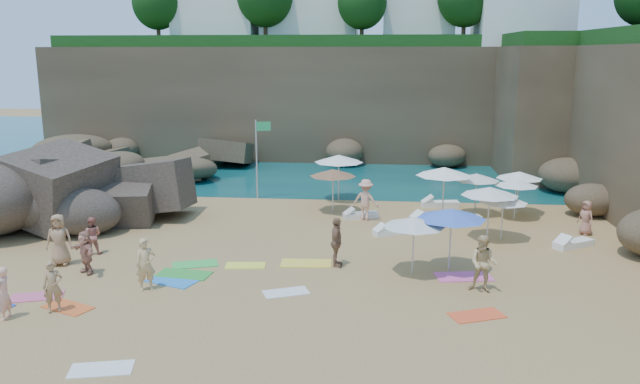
# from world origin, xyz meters

# --- Properties ---
(ground) EXTENTS (120.00, 120.00, 0.00)m
(ground) POSITION_xyz_m (0.00, 0.00, 0.00)
(ground) COLOR tan
(ground) RESTS_ON ground
(seawater) EXTENTS (120.00, 120.00, 0.00)m
(seawater) POSITION_xyz_m (0.00, 30.00, 0.00)
(seawater) COLOR #0C4751
(seawater) RESTS_ON ground
(cliff_back) EXTENTS (44.00, 8.00, 8.00)m
(cliff_back) POSITION_xyz_m (2.00, 25.00, 4.00)
(cliff_back) COLOR brown
(cliff_back) RESTS_ON ground
(cliff_corner) EXTENTS (10.00, 12.00, 8.00)m
(cliff_corner) POSITION_xyz_m (17.00, 20.00, 4.00)
(cliff_corner) COLOR brown
(cliff_corner) RESTS_ON ground
(rock_promontory) EXTENTS (12.00, 7.00, 2.00)m
(rock_promontory) POSITION_xyz_m (-11.00, 16.00, 0.00)
(rock_promontory) COLOR brown
(rock_promontory) RESTS_ON ground
(clifftop_buildings) EXTENTS (28.48, 9.48, 7.00)m
(clifftop_buildings) POSITION_xyz_m (2.96, 25.79, 11.24)
(clifftop_buildings) COLOR white
(clifftop_buildings) RESTS_ON cliff_back
(marina_masts) EXTENTS (3.10, 0.10, 6.00)m
(marina_masts) POSITION_xyz_m (-16.50, 30.00, 3.00)
(marina_masts) COLOR white
(marina_masts) RESTS_ON ground
(rock_outcrop) EXTENTS (9.52, 7.62, 3.51)m
(rock_outcrop) POSITION_xyz_m (-9.82, 3.24, 0.00)
(rock_outcrop) COLOR brown
(rock_outcrop) RESTS_ON ground
(flag_pole) EXTENTS (0.81, 0.25, 4.21)m
(flag_pole) POSITION_xyz_m (-1.92, 10.05, 2.68)
(flag_pole) COLOR silver
(flag_pole) RESTS_ON ground
(parasol_0) EXTENTS (2.61, 2.61, 2.47)m
(parasol_0) POSITION_xyz_m (7.42, 6.67, 2.27)
(parasol_0) COLOR silver
(parasol_0) RESTS_ON ground
(parasol_1) EXTENTS (2.56, 2.56, 2.43)m
(parasol_1) POSITION_xyz_m (2.31, 10.00, 2.23)
(parasol_1) COLOR silver
(parasol_1) RESTS_ON ground
(parasol_2) EXTENTS (2.14, 2.14, 2.03)m
(parasol_2) POSITION_xyz_m (9.04, 7.57, 1.86)
(parasol_2) COLOR silver
(parasol_2) RESTS_ON ground
(parasol_3) EXTENTS (1.99, 1.99, 1.88)m
(parasol_3) POSITION_xyz_m (10.79, 7.05, 1.73)
(parasol_3) COLOR silver
(parasol_3) RESTS_ON ground
(parasol_4) EXTENTS (2.19, 2.19, 2.07)m
(parasol_4) POSITION_xyz_m (11.11, 8.03, 1.90)
(parasol_4) COLOR silver
(parasol_4) RESTS_ON ground
(parasol_5) EXTENTS (2.36, 2.36, 2.23)m
(parasol_5) POSITION_xyz_m (8.98, 3.59, 2.05)
(parasol_5) COLOR silver
(parasol_5) RESTS_ON ground
(parasol_6) EXTENTS (2.26, 2.26, 2.14)m
(parasol_6) POSITION_xyz_m (2.20, 7.44, 1.96)
(parasol_6) COLOR silver
(parasol_6) RESTS_ON ground
(parasol_7) EXTENTS (1.99, 1.99, 1.89)m
(parasol_7) POSITION_xyz_m (9.55, 3.58, 1.73)
(parasol_7) COLOR silver
(parasol_7) RESTS_ON ground
(parasol_10) EXTENTS (2.44, 2.44, 2.31)m
(parasol_10) POSITION_xyz_m (6.98, -0.54, 2.12)
(parasol_10) COLOR silver
(parasol_10) RESTS_ON ground
(parasol_11) EXTENTS (2.19, 2.19, 2.07)m
(parasol_11) POSITION_xyz_m (5.66, -0.93, 1.90)
(parasol_11) COLOR silver
(parasol_11) RESTS_ON ground
(lounger_0) EXTENTS (1.77, 1.32, 0.27)m
(lounger_0) POSITION_xyz_m (6.70, 6.20, 0.13)
(lounger_0) COLOR white
(lounger_0) RESTS_ON ground
(lounger_1) EXTENTS (1.93, 0.87, 0.29)m
(lounger_1) POSITION_xyz_m (7.53, 9.01, 0.14)
(lounger_1) COLOR white
(lounger_1) RESTS_ON ground
(lounger_2) EXTENTS (1.79, 1.41, 0.27)m
(lounger_2) POSITION_xyz_m (12.25, 2.78, 0.14)
(lounger_2) COLOR white
(lounger_2) RESTS_ON ground
(lounger_3) EXTENTS (1.73, 1.05, 0.26)m
(lounger_3) POSITION_xyz_m (3.60, 6.45, 0.13)
(lounger_3) COLOR white
(lounger_3) RESTS_ON ground
(lounger_4) EXTENTS (1.71, 0.90, 0.25)m
(lounger_4) POSITION_xyz_m (8.35, 6.34, 0.13)
(lounger_4) COLOR silver
(lounger_4) RESTS_ON ground
(lounger_5) EXTENTS (1.67, 1.19, 0.25)m
(lounger_5) POSITION_xyz_m (5.00, 3.88, 0.12)
(lounger_5) COLOR white
(lounger_5) RESTS_ON ground
(towel_1) EXTENTS (1.76, 1.24, 0.03)m
(towel_1) POSITION_xyz_m (-6.41, -4.27, 0.01)
(towel_1) COLOR #E0577E
(towel_1) RESTS_ON ground
(towel_2) EXTENTS (1.74, 1.33, 0.03)m
(towel_2) POSITION_xyz_m (-5.00, -4.99, 0.01)
(towel_2) COLOR orange
(towel_2) RESTS_ON ground
(towel_3) EXTENTS (1.97, 1.16, 0.03)m
(towel_3) POSITION_xyz_m (-2.35, -1.83, 0.02)
(towel_3) COLOR green
(towel_3) RESTS_ON ground
(towel_4) EXTENTS (1.51, 0.87, 0.03)m
(towel_4) POSITION_xyz_m (-0.39, -0.69, 0.01)
(towel_4) COLOR #F8FF43
(towel_4) RESTS_ON ground
(towel_5) EXTENTS (1.66, 1.10, 0.03)m
(towel_5) POSITION_xyz_m (-2.31, -8.57, 0.01)
(towel_5) COLOR white
(towel_5) RESTS_ON ground
(towel_8) EXTENTS (1.91, 1.40, 0.03)m
(towel_8) POSITION_xyz_m (-2.58, -2.51, 0.02)
(towel_8) COLOR #2984DF
(towel_8) RESTS_ON ground
(towel_9) EXTENTS (2.05, 1.25, 0.03)m
(towel_9) POSITION_xyz_m (7.43, -1.12, 0.02)
(towel_9) COLOR pink
(towel_9) RESTS_ON ground
(towel_10) EXTENTS (1.78, 1.34, 0.03)m
(towel_10) POSITION_xyz_m (7.40, -4.40, 0.01)
(towel_10) COLOR #FF5428
(towel_10) RESTS_ON ground
(towel_11) EXTENTS (1.82, 1.30, 0.03)m
(towel_11) POSITION_xyz_m (-2.27, -0.74, 0.01)
(towel_11) COLOR green
(towel_11) RESTS_ON ground
(towel_12) EXTENTS (1.92, 1.05, 0.03)m
(towel_12) POSITION_xyz_m (1.80, -0.25, 0.02)
(towel_12) COLOR yellow
(towel_12) RESTS_ON ground
(towel_13) EXTENTS (1.62, 1.24, 0.03)m
(towel_13) POSITION_xyz_m (1.48, -3.14, 0.01)
(towel_13) COLOR white
(towel_13) RESTS_ON ground
(person_stand_0) EXTENTS (0.77, 0.69, 1.76)m
(person_stand_0) POSITION_xyz_m (-3.12, -3.32, 0.88)
(person_stand_0) COLOR tan
(person_stand_0) RESTS_ON ground
(person_stand_1) EXTENTS (0.79, 0.66, 1.48)m
(person_stand_1) POSITION_xyz_m (-6.57, 0.11, 0.74)
(person_stand_1) COLOR #BA6B5D
(person_stand_1) RESTS_ON ground
(person_stand_2) EXTENTS (1.35, 0.94, 1.93)m
(person_stand_2) POSITION_xyz_m (3.83, 6.13, 0.97)
(person_stand_2) COLOR #ECA486
(person_stand_2) RESTS_ON ground
(person_stand_3) EXTENTS (0.50, 1.09, 1.82)m
(person_stand_3) POSITION_xyz_m (2.93, -0.39, 0.91)
(person_stand_3) COLOR #8D6346
(person_stand_3) RESTS_ON ground
(person_stand_4) EXTENTS (0.73, 0.83, 1.49)m
(person_stand_4) POSITION_xyz_m (13.27, 4.67, 0.75)
(person_stand_4) COLOR #B5745F
(person_stand_4) RESTS_ON ground
(person_stand_5) EXTENTS (1.58, 0.74, 1.64)m
(person_stand_5) POSITION_xyz_m (-8.46, 5.76, 0.82)
(person_stand_5) COLOR tan
(person_stand_5) RESTS_ON ground
(person_stand_6) EXTENTS (0.39, 0.59, 1.60)m
(person_stand_6) POSITION_xyz_m (-6.41, -5.95, 0.80)
(person_stand_6) COLOR #FAAA8E
(person_stand_6) RESTS_ON ground
(person_lie_2) EXTENTS (1.26, 2.03, 0.50)m
(person_lie_2) POSITION_xyz_m (-7.16, -1.25, 0.25)
(person_lie_2) COLOR #A87A54
(person_lie_2) RESTS_ON ground
(person_lie_3) EXTENTS (2.07, 2.09, 0.41)m
(person_lie_3) POSITION_xyz_m (-5.79, -2.05, 0.20)
(person_lie_3) COLOR tan
(person_lie_3) RESTS_ON ground
(person_lie_4) EXTENTS (1.20, 1.66, 0.37)m
(person_lie_4) POSITION_xyz_m (-5.22, -5.35, 0.19)
(person_lie_4) COLOR #A37C51
(person_lie_4) RESTS_ON ground
(person_lie_5) EXTENTS (1.45, 2.05, 0.71)m
(person_lie_5) POSITION_xyz_m (7.85, -2.42, 0.35)
(person_lie_5) COLOR tan
(person_lie_5) RESTS_ON ground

